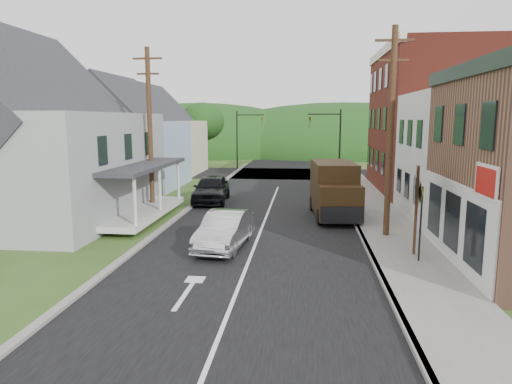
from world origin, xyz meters
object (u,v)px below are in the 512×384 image
(silver_sedan, at_px, (225,230))
(route_sign_cluster, at_px, (415,197))
(dark_sedan, at_px, (211,189))
(delivery_van, at_px, (334,190))
(warning_sign, at_px, (421,211))

(silver_sedan, xyz_separation_m, route_sign_cluster, (7.28, -0.57, 1.60))
(dark_sedan, bearing_deg, delivery_van, -30.28)
(silver_sedan, distance_m, delivery_van, 7.97)
(silver_sedan, height_order, warning_sign, warning_sign)
(silver_sedan, distance_m, warning_sign, 7.52)
(dark_sedan, height_order, delivery_van, delivery_van)
(dark_sedan, height_order, route_sign_cluster, route_sign_cluster)
(dark_sedan, xyz_separation_m, route_sign_cluster, (9.90, -10.60, 1.47))
(dark_sedan, xyz_separation_m, delivery_van, (7.39, -3.69, 0.62))
(delivery_van, bearing_deg, route_sign_cluster, -74.79)
(dark_sedan, bearing_deg, silver_sedan, -79.12)
(delivery_van, relative_size, warning_sign, 1.87)
(delivery_van, distance_m, route_sign_cluster, 7.40)
(delivery_van, bearing_deg, warning_sign, -76.84)
(route_sign_cluster, distance_m, warning_sign, 0.91)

